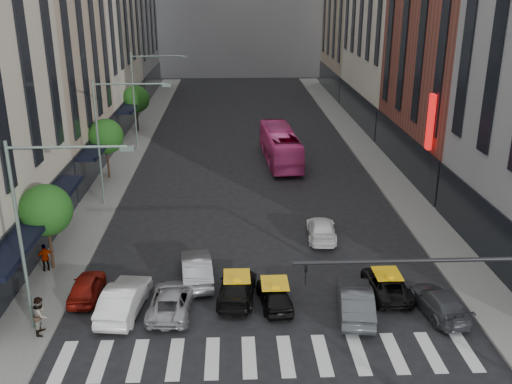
{
  "coord_description": "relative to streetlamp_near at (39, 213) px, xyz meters",
  "views": [
    {
      "loc": [
        -1.62,
        -19.3,
        15.25
      ],
      "look_at": [
        -0.26,
        11.46,
        4.0
      ],
      "focal_mm": 40.0,
      "sensor_mm": 36.0,
      "label": 1
    }
  ],
  "objects": [
    {
      "name": "streetlamp_far",
      "position": [
        0.0,
        32.0,
        0.0
      ],
      "size": [
        5.38,
        0.25,
        9.0
      ],
      "color": "gray",
      "rests_on": "sidewalk_left"
    },
    {
      "name": "streetlamp_near",
      "position": [
        0.0,
        0.0,
        0.0
      ],
      "size": [
        5.38,
        0.25,
        9.0
      ],
      "color": "gray",
      "rests_on": "sidewalk_left"
    },
    {
      "name": "tree_far",
      "position": [
        -1.76,
        38.0,
        -2.25
      ],
      "size": [
        2.88,
        2.88,
        4.95
      ],
      "color": "black",
      "rests_on": "sidewalk_left"
    },
    {
      "name": "liberty_sign",
      "position": [
        22.64,
        16.0,
        0.1
      ],
      "size": [
        0.3,
        0.7,
        4.0
      ],
      "color": "red",
      "rests_on": "ground"
    },
    {
      "name": "car_white_front",
      "position": [
        3.04,
        1.37,
        -5.14
      ],
      "size": [
        2.19,
        4.81,
        1.53
      ],
      "primitive_type": "imported",
      "rotation": [
        0.0,
        0.0,
        3.01
      ],
      "color": "white",
      "rests_on": "ground"
    },
    {
      "name": "pedestrian_near",
      "position": [
        -0.39,
        -0.44,
        -4.83
      ],
      "size": [
        0.75,
        0.93,
        1.84
      ],
      "primitive_type": "imported",
      "rotation": [
        0.0,
        0.0,
        1.63
      ],
      "color": "gray",
      "rests_on": "sidewalk_left"
    },
    {
      "name": "sidewalk_left",
      "position": [
        -1.46,
        26.0,
        -5.83
      ],
      "size": [
        3.0,
        96.0,
        0.15
      ],
      "primitive_type": "cube",
      "color": "slate",
      "rests_on": "ground"
    },
    {
      "name": "tree_mid",
      "position": [
        -1.76,
        22.0,
        -2.25
      ],
      "size": [
        2.88,
        2.88,
        4.95
      ],
      "color": "black",
      "rests_on": "sidewalk_left"
    },
    {
      "name": "building_left_b",
      "position": [
        -6.96,
        24.0,
        6.1
      ],
      "size": [
        8.0,
        16.0,
        24.0
      ],
      "primitive_type": "cube",
      "color": "tan",
      "rests_on": "ground"
    },
    {
      "name": "car_red",
      "position": [
        0.84,
        2.93,
        -5.29
      ],
      "size": [
        1.47,
        3.61,
        1.23
      ],
      "primitive_type": "imported",
      "rotation": [
        0.0,
        0.0,
        3.15
      ],
      "color": "maroon",
      "rests_on": "ground"
    },
    {
      "name": "pedestrian_far",
      "position": [
        -2.03,
        5.68,
        -4.95
      ],
      "size": [
        1.02,
        0.81,
        1.61
      ],
      "primitive_type": "imported",
      "rotation": [
        0.0,
        0.0,
        3.65
      ],
      "color": "gray",
      "rests_on": "sidewalk_left"
    },
    {
      "name": "taxi_center",
      "position": [
        10.47,
        1.7,
        -5.29
      ],
      "size": [
        1.88,
        3.78,
        1.24
      ],
      "primitive_type": "imported",
      "rotation": [
        0.0,
        0.0,
        3.26
      ],
      "color": "black",
      "rests_on": "ground"
    },
    {
      "name": "ground",
      "position": [
        10.04,
        -4.0,
        -5.9
      ],
      "size": [
        160.0,
        160.0,
        0.0
      ],
      "primitive_type": "plane",
      "color": "black",
      "rests_on": "ground"
    },
    {
      "name": "taxi_right",
      "position": [
        16.36,
        2.56,
        -5.32
      ],
      "size": [
        2.05,
        4.26,
        1.17
      ],
      "primitive_type": "imported",
      "rotation": [
        0.0,
        0.0,
        3.17
      ],
      "color": "black",
      "rests_on": "ground"
    },
    {
      "name": "car_row2_left",
      "position": [
        6.42,
        4.42,
        -5.16
      ],
      "size": [
        2.08,
        4.68,
        1.49
      ],
      "primitive_type": "imported",
      "rotation": [
        0.0,
        0.0,
        3.25
      ],
      "color": "#9E9FA3",
      "rests_on": "ground"
    },
    {
      "name": "car_grey_mid",
      "position": [
        14.34,
        0.72,
        -5.16
      ],
      "size": [
        2.14,
        4.7,
        1.5
      ],
      "primitive_type": "imported",
      "rotation": [
        0.0,
        0.0,
        3.02
      ],
      "color": "#3B3E42",
      "rests_on": "ground"
    },
    {
      "name": "tree_near",
      "position": [
        -1.76,
        6.0,
        -2.25
      ],
      "size": [
        2.88,
        2.88,
        4.95
      ],
      "color": "black",
      "rests_on": "sidewalk_left"
    },
    {
      "name": "traffic_signal",
      "position": [
        17.74,
        -5.0,
        -1.43
      ],
      "size": [
        10.1,
        0.2,
        6.0
      ],
      "color": "black",
      "rests_on": "ground"
    },
    {
      "name": "taxi_left",
      "position": [
        8.59,
        2.4,
        -5.26
      ],
      "size": [
        2.28,
        4.59,
        1.28
      ],
      "primitive_type": "imported",
      "rotation": [
        0.0,
        0.0,
        3.03
      ],
      "color": "black",
      "rests_on": "ground"
    },
    {
      "name": "sidewalk_right",
      "position": [
        21.54,
        26.0,
        -5.83
      ],
      "size": [
        3.0,
        96.0,
        0.15
      ],
      "primitive_type": "cube",
      "color": "slate",
      "rests_on": "ground"
    },
    {
      "name": "building_right_b",
      "position": [
        27.04,
        23.0,
        7.1
      ],
      "size": [
        8.0,
        18.0,
        26.0
      ],
      "primitive_type": "cube",
      "color": "brown",
      "rests_on": "ground"
    },
    {
      "name": "car_row2_right",
      "position": [
        14.05,
        9.65,
        -5.29
      ],
      "size": [
        2.07,
        4.39,
        1.24
      ],
      "primitive_type": "imported",
      "rotation": [
        0.0,
        0.0,
        3.06
      ],
      "color": "white",
      "rests_on": "ground"
    },
    {
      "name": "streetlamp_mid",
      "position": [
        0.0,
        16.0,
        0.0
      ],
      "size": [
        5.38,
        0.25,
        9.0
      ],
      "color": "gray",
      "rests_on": "sidewalk_left"
    },
    {
      "name": "car_silver",
      "position": [
        5.34,
        1.39,
        -5.29
      ],
      "size": [
        2.26,
        4.53,
        1.23
      ],
      "primitive_type": "imported",
      "rotation": [
        0.0,
        0.0,
        3.09
      ],
      "color": "#9F9FA4",
      "rests_on": "ground"
    },
    {
      "name": "car_grey_curb",
      "position": [
        18.43,
        0.59,
        -5.3
      ],
      "size": [
        2.25,
        4.39,
        1.22
      ],
      "primitive_type": "imported",
      "rotation": [
        0.0,
        0.0,
        3.28
      ],
      "color": "#3F4247",
      "rests_on": "ground"
    },
    {
      "name": "bus",
      "position": [
        12.81,
        26.34,
        -4.38
      ],
      "size": [
        3.18,
        11.06,
        3.05
      ],
      "primitive_type": "imported",
      "rotation": [
        0.0,
        0.0,
        3.2
      ],
      "color": "#F3479D",
      "rests_on": "ground"
    }
  ]
}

